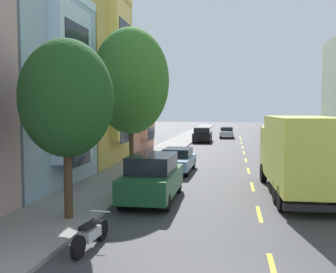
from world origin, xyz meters
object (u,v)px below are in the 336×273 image
(parked_pickup_orange, at_px, (273,132))
(parked_sedan_sky, at_px, (177,160))
(delivery_box_truck, at_px, (298,152))
(moving_silver_sedan, at_px, (227,132))
(parked_suv_forest, at_px, (152,177))
(parked_motorcycle, at_px, (91,234))
(street_tree_nearest, at_px, (67,99))
(parked_pickup_black, at_px, (203,135))
(parked_sedan_teal, at_px, (277,135))
(parked_suv_charcoal, at_px, (287,139))
(street_tree_second, at_px, (131,81))
(parked_wagon_red, at_px, (316,155))

(parked_pickup_orange, distance_m, parked_sedan_sky, 31.08)
(delivery_box_truck, bearing_deg, moving_silver_sedan, 95.92)
(parked_suv_forest, bearing_deg, parked_motorcycle, -95.03)
(parked_pickup_orange, xyz_separation_m, parked_motorcycle, (-9.09, -43.02, -0.42))
(parked_pickup_orange, bearing_deg, delivery_box_truck, -94.07)
(street_tree_nearest, xyz_separation_m, parked_pickup_black, (1.93, 32.56, -3.31))
(delivery_box_truck, relative_size, parked_sedan_teal, 1.78)
(moving_silver_sedan, bearing_deg, delivery_box_truck, -84.08)
(parked_suv_forest, distance_m, parked_suv_charcoal, 24.42)
(street_tree_second, height_order, parked_pickup_orange, street_tree_second)
(delivery_box_truck, bearing_deg, parked_motorcycle, -131.33)
(street_tree_nearest, bearing_deg, delivery_box_truck, 32.32)
(street_tree_nearest, distance_m, parked_suv_forest, 5.14)
(parked_sedan_sky, bearing_deg, parked_wagon_red, 21.88)
(parked_pickup_orange, height_order, parked_motorcycle, parked_pickup_orange)
(street_tree_nearest, xyz_separation_m, parked_motorcycle, (1.65, -2.26, -3.73))
(parked_pickup_black, bearing_deg, parked_sedan_teal, 15.91)
(delivery_box_truck, bearing_deg, street_tree_second, 160.53)
(delivery_box_truck, bearing_deg, parked_sedan_sky, 136.92)
(parked_pickup_black, bearing_deg, parked_motorcycle, -90.47)
(street_tree_second, xyz_separation_m, parked_sedan_teal, (10.62, 26.93, -4.56))
(street_tree_nearest, height_order, parked_pickup_orange, street_tree_nearest)
(parked_suv_charcoal, height_order, moving_silver_sedan, parked_suv_charcoal)
(street_tree_nearest, relative_size, street_tree_second, 0.74)
(parked_suv_forest, distance_m, parked_sedan_teal, 32.70)
(street_tree_second, xyz_separation_m, parked_pickup_orange, (10.74, 32.66, -4.48))
(moving_silver_sedan, xyz_separation_m, parked_motorcycle, (-2.95, -42.25, -0.34))
(moving_silver_sedan, distance_m, parked_motorcycle, 42.35)
(street_tree_nearest, bearing_deg, parked_suv_forest, 57.97)
(parked_pickup_black, bearing_deg, street_tree_nearest, -93.40)
(parked_suv_forest, bearing_deg, street_tree_second, 114.83)
(street_tree_second, height_order, parked_wagon_red, street_tree_second)
(parked_motorcycle, bearing_deg, street_tree_nearest, 126.10)
(delivery_box_truck, xyz_separation_m, parked_motorcycle, (-6.56, -7.46, -1.55))
(parked_pickup_orange, relative_size, parked_pickup_black, 1.00)
(parked_sedan_sky, distance_m, parked_pickup_black, 21.66)
(parked_pickup_orange, bearing_deg, moving_silver_sedan, -172.81)
(delivery_box_truck, xyz_separation_m, parked_suv_charcoal, (2.41, 21.15, -0.98))
(street_tree_second, bearing_deg, delivery_box_truck, -19.47)
(parked_pickup_orange, bearing_deg, parked_sedan_sky, -106.11)
(parked_wagon_red, xyz_separation_m, moving_silver_sedan, (-6.26, 25.57, -0.05))
(parked_pickup_black, xyz_separation_m, parked_motorcycle, (-0.28, -34.82, -0.42))
(street_tree_second, distance_m, moving_silver_sedan, 32.54)
(street_tree_nearest, bearing_deg, parked_suv_charcoal, 68.04)
(parked_suv_charcoal, bearing_deg, street_tree_nearest, -111.96)
(parked_suv_charcoal, bearing_deg, parked_motorcycle, -107.42)
(parked_pickup_orange, xyz_separation_m, parked_sedan_sky, (-8.63, -29.86, -0.08))
(street_tree_nearest, bearing_deg, parked_sedan_teal, 73.14)
(parked_wagon_red, height_order, parked_pickup_black, parked_pickup_black)
(parked_pickup_orange, relative_size, parked_motorcycle, 2.58)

